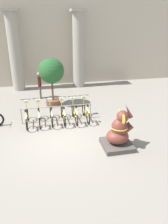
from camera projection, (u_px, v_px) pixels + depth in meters
ground_plane at (62, 141)px, 8.85m from camera, size 60.00×60.00×0.00m
building_facade at (47, 43)px, 15.40m from camera, size 20.00×0.20×6.00m
column_left at (15, 51)px, 14.25m from camera, size 1.01×1.01×5.16m
column_right at (79, 49)px, 15.05m from camera, size 1.01×1.01×5.16m
bike_rack at (57, 109)px, 10.36m from camera, size 3.39×0.05×0.77m
bicycle_0 at (27, 117)px, 10.08m from camera, size 0.48×1.68×1.11m
bicycle_1 at (39, 115)px, 10.21m from camera, size 0.48×1.68×1.11m
bicycle_2 at (51, 114)px, 10.32m from camera, size 0.48×1.68×1.11m
bicycle_3 at (63, 114)px, 10.39m from camera, size 0.48×1.68×1.11m
bicycle_4 at (75, 113)px, 10.49m from camera, size 0.48×1.68×1.11m
bicycle_5 at (86, 111)px, 10.63m from camera, size 0.48×1.68×1.11m
elephant_statue at (119, 133)px, 8.23m from camera, size 1.12×1.12×1.76m
person_pedestrian at (40, 83)px, 13.24m from camera, size 0.22×0.47×1.64m
potted_tree at (51, 73)px, 11.82m from camera, size 1.38×1.38×2.67m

